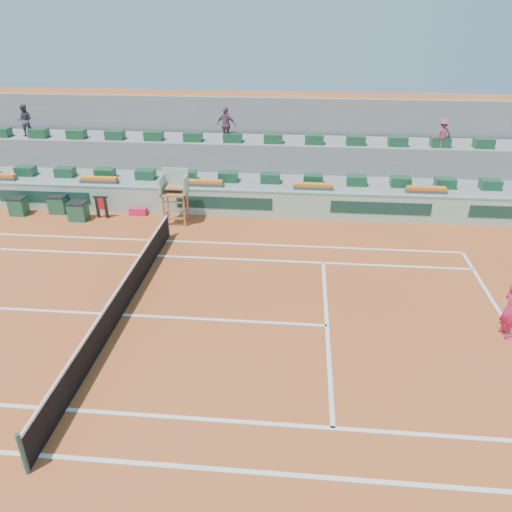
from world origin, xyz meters
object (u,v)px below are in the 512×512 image
object	(u,v)px
player_bag	(138,211)
umpire_chair	(175,189)
drink_cooler_a	(78,211)
tennis_player	(511,309)

from	to	relation	value
player_bag	umpire_chair	size ratio (longest dim) A/B	0.32
umpire_chair	drink_cooler_a	world-z (taller)	umpire_chair
player_bag	drink_cooler_a	world-z (taller)	drink_cooler_a
player_bag	umpire_chair	bearing A→B (deg)	-17.89
drink_cooler_a	player_bag	bearing A→B (deg)	17.98
player_bag	tennis_player	world-z (taller)	tennis_player
tennis_player	drink_cooler_a	bearing A→B (deg)	155.47
umpire_chair	tennis_player	size ratio (longest dim) A/B	1.05
player_bag	drink_cooler_a	distance (m)	2.61
player_bag	tennis_player	bearing A→B (deg)	-30.90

